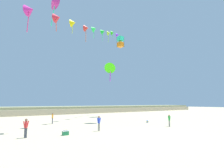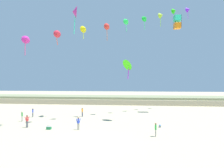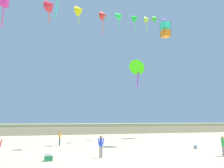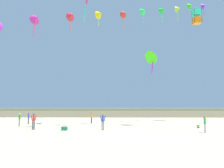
{
  "view_description": "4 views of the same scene",
  "coord_description": "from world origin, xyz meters",
  "px_view_note": "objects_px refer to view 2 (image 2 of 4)",
  "views": [
    {
      "loc": [
        -12.76,
        -12.3,
        3.05
      ],
      "look_at": [
        1.74,
        8.58,
        5.8
      ],
      "focal_mm": 28.0,
      "sensor_mm": 36.0,
      "label": 1
    },
    {
      "loc": [
        4.36,
        -19.97,
        5.91
      ],
      "look_at": [
        0.82,
        8.84,
        5.77
      ],
      "focal_mm": 32.0,
      "sensor_mm": 36.0,
      "label": 2
    },
    {
      "loc": [
        -7.55,
        -13.3,
        2.8
      ],
      "look_at": [
        0.06,
        11.1,
        6.69
      ],
      "focal_mm": 38.0,
      "sensor_mm": 36.0,
      "label": 3
    },
    {
      "loc": [
        -1.49,
        -19.49,
        2.33
      ],
      "look_at": [
        -2.14,
        10.93,
        5.27
      ],
      "focal_mm": 38.0,
      "sensor_mm": 36.0,
      "label": 4
    }
  ],
  "objects_px": {
    "beach_cooler": "(49,128)",
    "large_kite_mid_trail": "(177,22)",
    "person_far_center": "(156,129)",
    "large_kite_low_lead": "(128,64)",
    "person_mid_center": "(78,122)",
    "person_far_left": "(82,111)",
    "person_near_right": "(33,112)",
    "beach_ball": "(160,126)",
    "person_far_right": "(27,120)",
    "large_kite_high_solo": "(75,12)",
    "person_near_left": "(22,115)"
  },
  "relations": [
    {
      "from": "beach_cooler",
      "to": "large_kite_mid_trail",
      "type": "bearing_deg",
      "value": 40.06
    },
    {
      "from": "person_far_center",
      "to": "large_kite_low_lead",
      "type": "distance_m",
      "value": 12.26
    },
    {
      "from": "person_mid_center",
      "to": "person_far_left",
      "type": "bearing_deg",
      "value": 102.65
    },
    {
      "from": "person_near_right",
      "to": "beach_ball",
      "type": "relative_size",
      "value": 4.23
    },
    {
      "from": "large_kite_low_lead",
      "to": "person_far_center",
      "type": "bearing_deg",
      "value": -69.01
    },
    {
      "from": "person_far_right",
      "to": "person_far_left",
      "type": "bearing_deg",
      "value": 61.77
    },
    {
      "from": "person_far_right",
      "to": "beach_cooler",
      "type": "xyz_separation_m",
      "value": [
        3.35,
        -0.68,
        -0.75
      ]
    },
    {
      "from": "large_kite_high_solo",
      "to": "beach_cooler",
      "type": "distance_m",
      "value": 19.57
    },
    {
      "from": "person_near_left",
      "to": "person_near_right",
      "type": "xyz_separation_m",
      "value": [
        -0.35,
        3.82,
        -0.03
      ]
    },
    {
      "from": "large_kite_mid_trail",
      "to": "beach_ball",
      "type": "bearing_deg",
      "value": -110.22
    },
    {
      "from": "person_near_left",
      "to": "person_near_right",
      "type": "height_order",
      "value": "person_near_left"
    },
    {
      "from": "person_mid_center",
      "to": "person_far_center",
      "type": "xyz_separation_m",
      "value": [
        9.37,
        -2.04,
        -0.06
      ]
    },
    {
      "from": "person_far_center",
      "to": "large_kite_high_solo",
      "type": "height_order",
      "value": "large_kite_high_solo"
    },
    {
      "from": "person_far_left",
      "to": "beach_cooler",
      "type": "height_order",
      "value": "person_far_left"
    },
    {
      "from": "person_far_right",
      "to": "large_kite_low_lead",
      "type": "bearing_deg",
      "value": 25.17
    },
    {
      "from": "person_near_left",
      "to": "large_kite_mid_trail",
      "type": "distance_m",
      "value": 32.51
    },
    {
      "from": "person_far_left",
      "to": "person_far_center",
      "type": "bearing_deg",
      "value": -45.55
    },
    {
      "from": "beach_cooler",
      "to": "person_near_right",
      "type": "bearing_deg",
      "value": 128.88
    },
    {
      "from": "person_far_right",
      "to": "person_far_center",
      "type": "distance_m",
      "value": 16.71
    },
    {
      "from": "beach_ball",
      "to": "person_near_right",
      "type": "bearing_deg",
      "value": 165.61
    },
    {
      "from": "person_near_left",
      "to": "person_far_left",
      "type": "height_order",
      "value": "person_near_left"
    },
    {
      "from": "person_near_left",
      "to": "beach_ball",
      "type": "distance_m",
      "value": 20.68
    },
    {
      "from": "person_near_left",
      "to": "beach_cooler",
      "type": "relative_size",
      "value": 2.74
    },
    {
      "from": "person_near_right",
      "to": "beach_cooler",
      "type": "xyz_separation_m",
      "value": [
        6.77,
        -8.39,
        -0.67
      ]
    },
    {
      "from": "person_far_right",
      "to": "large_kite_high_solo",
      "type": "height_order",
      "value": "large_kite_high_solo"
    },
    {
      "from": "large_kite_low_lead",
      "to": "beach_ball",
      "type": "distance_m",
      "value": 10.44
    },
    {
      "from": "person_far_right",
      "to": "large_kite_mid_trail",
      "type": "relative_size",
      "value": 0.66
    },
    {
      "from": "large_kite_mid_trail",
      "to": "person_near_left",
      "type": "bearing_deg",
      "value": -155.87
    },
    {
      "from": "person_far_left",
      "to": "large_kite_low_lead",
      "type": "height_order",
      "value": "large_kite_low_lead"
    },
    {
      "from": "large_kite_high_solo",
      "to": "beach_cooler",
      "type": "bearing_deg",
      "value": -94.83
    },
    {
      "from": "person_mid_center",
      "to": "person_far_left",
      "type": "height_order",
      "value": "person_mid_center"
    },
    {
      "from": "person_near_right",
      "to": "beach_ball",
      "type": "xyz_separation_m",
      "value": [
        20.96,
        -5.38,
        -0.71
      ]
    },
    {
      "from": "large_kite_low_lead",
      "to": "beach_ball",
      "type": "relative_size",
      "value": 8.99
    },
    {
      "from": "person_near_right",
      "to": "person_far_right",
      "type": "xyz_separation_m",
      "value": [
        3.41,
        -7.71,
        0.08
      ]
    },
    {
      "from": "person_near_right",
      "to": "large_kite_high_solo",
      "type": "height_order",
      "value": "large_kite_high_solo"
    },
    {
      "from": "person_near_left",
      "to": "person_mid_center",
      "type": "bearing_deg",
      "value": -23.18
    },
    {
      "from": "large_kite_mid_trail",
      "to": "beach_cooler",
      "type": "bearing_deg",
      "value": -139.94
    },
    {
      "from": "person_far_center",
      "to": "person_mid_center",
      "type": "bearing_deg",
      "value": 167.69
    },
    {
      "from": "person_mid_center",
      "to": "large_kite_mid_trail",
      "type": "xyz_separation_m",
      "value": [
        15.15,
        15.74,
        16.82
      ]
    },
    {
      "from": "beach_cooler",
      "to": "person_far_center",
      "type": "bearing_deg",
      "value": -7.99
    },
    {
      "from": "beach_ball",
      "to": "large_kite_mid_trail",
      "type": "bearing_deg",
      "value": 69.78
    },
    {
      "from": "person_far_right",
      "to": "large_kite_high_solo",
      "type": "bearing_deg",
      "value": 62.29
    },
    {
      "from": "person_far_center",
      "to": "large_kite_high_solo",
      "type": "xyz_separation_m",
      "value": [
        -12.45,
        10.27,
        16.97
      ]
    },
    {
      "from": "beach_ball",
      "to": "beach_cooler",
      "type": "bearing_deg",
      "value": -168.0
    },
    {
      "from": "person_far_right",
      "to": "beach_ball",
      "type": "height_order",
      "value": "person_far_right"
    },
    {
      "from": "person_mid_center",
      "to": "beach_cooler",
      "type": "xyz_separation_m",
      "value": [
        -3.8,
        -0.2,
        -0.74
      ]
    },
    {
      "from": "large_kite_high_solo",
      "to": "person_near_right",
      "type": "bearing_deg",
      "value": -179.78
    },
    {
      "from": "person_near_left",
      "to": "person_far_center",
      "type": "bearing_deg",
      "value": -18.15
    },
    {
      "from": "large_kite_mid_trail",
      "to": "large_kite_high_solo",
      "type": "distance_m",
      "value": 19.73
    },
    {
      "from": "person_far_center",
      "to": "person_near_right",
      "type": "bearing_deg",
      "value": 152.81
    }
  ]
}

